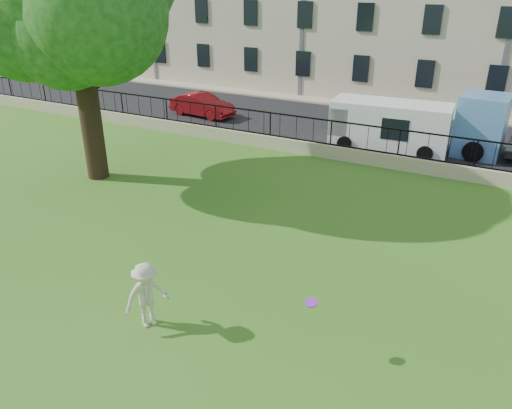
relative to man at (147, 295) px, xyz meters
The scene contains 9 objects.
ground 1.48m from the man, 104.47° to the left, with size 120.00×120.00×0.00m, color #2F6718.
retaining_wall 13.20m from the man, 91.33° to the left, with size 50.00×0.40×0.60m, color tan.
iron_railing 13.19m from the man, 91.33° to the left, with size 50.00×0.05×1.13m.
street 17.91m from the man, 90.98° to the left, with size 60.00×9.00×0.01m, color black.
sidewalk 23.10m from the man, 90.76° to the left, with size 60.00×1.40×0.12m, color tan.
man is the anchor object (origin of this frame).
frisbee 3.83m from the man, 13.73° to the left, with size 0.27×0.27×0.03m, color purple.
red_sedan 19.05m from the man, 119.46° to the left, with size 1.37×3.93×1.30m, color maroon.
white_van 15.68m from the man, 83.80° to the left, with size 5.31×2.07×2.23m, color silver.
Camera 1 is at (6.97, -8.46, 7.58)m, focal length 35.00 mm.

